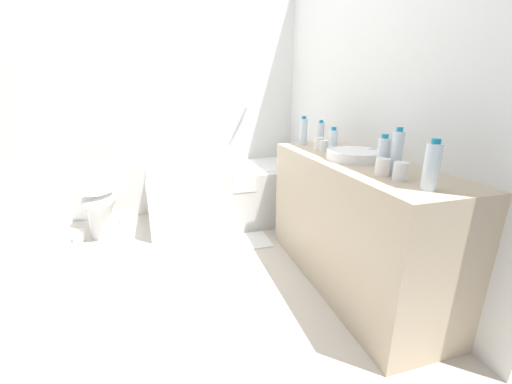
% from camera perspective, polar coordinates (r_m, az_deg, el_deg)
% --- Properties ---
extents(ground_plane, '(3.97, 3.97, 0.00)m').
position_cam_1_polar(ground_plane, '(2.64, -14.64, -13.32)').
color(ground_plane, beige).
extents(wall_back_tiled, '(3.37, 0.10, 2.46)m').
position_cam_1_polar(wall_back_tiled, '(3.61, -17.17, 15.34)').
color(wall_back_tiled, silver).
rests_on(wall_back_tiled, ground_plane).
extents(wall_right_mirror, '(0.10, 2.97, 2.46)m').
position_cam_1_polar(wall_right_mirror, '(2.74, 18.06, 14.70)').
color(wall_right_mirror, silver).
rests_on(wall_right_mirror, ground_plane).
extents(bathtub, '(1.58, 0.79, 1.15)m').
position_cam_1_polar(bathtub, '(3.39, -5.11, -0.00)').
color(bathtub, silver).
rests_on(bathtub, ground_plane).
extents(toilet, '(0.40, 0.51, 0.73)m').
position_cam_1_polar(toilet, '(3.35, -25.86, -0.95)').
color(toilet, white).
rests_on(toilet, ground_plane).
extents(vanity_counter, '(0.53, 1.59, 0.90)m').
position_cam_1_polar(vanity_counter, '(2.32, 16.55, -5.48)').
color(vanity_counter, tan).
rests_on(vanity_counter, ground_plane).
extents(sink_basin, '(0.36, 0.36, 0.06)m').
position_cam_1_polar(sink_basin, '(2.22, 16.95, 6.32)').
color(sink_basin, white).
rests_on(sink_basin, vanity_counter).
extents(sink_faucet, '(0.12, 0.15, 0.07)m').
position_cam_1_polar(sink_faucet, '(2.34, 21.21, 6.45)').
color(sink_faucet, silver).
rests_on(sink_faucet, vanity_counter).
extents(water_bottle_0, '(0.07, 0.07, 0.21)m').
position_cam_1_polar(water_bottle_0, '(1.93, 21.55, 6.27)').
color(water_bottle_0, silver).
rests_on(water_bottle_0, vanity_counter).
extents(water_bottle_1, '(0.06, 0.06, 0.19)m').
position_cam_1_polar(water_bottle_1, '(2.39, 13.46, 8.78)').
color(water_bottle_1, silver).
rests_on(water_bottle_1, vanity_counter).
extents(water_bottle_2, '(0.06, 0.06, 0.25)m').
position_cam_1_polar(water_bottle_2, '(1.89, 23.66, 6.49)').
color(water_bottle_2, silver).
rests_on(water_bottle_2, vanity_counter).
extents(water_bottle_3, '(0.06, 0.06, 0.21)m').
position_cam_1_polar(water_bottle_3, '(2.63, 11.33, 9.97)').
color(water_bottle_3, silver).
rests_on(water_bottle_3, vanity_counter).
extents(water_bottle_4, '(0.07, 0.07, 0.23)m').
position_cam_1_polar(water_bottle_4, '(2.73, 8.35, 10.62)').
color(water_bottle_4, silver).
rests_on(water_bottle_4, vanity_counter).
extents(water_bottle_5, '(0.07, 0.07, 0.24)m').
position_cam_1_polar(water_bottle_5, '(1.65, 28.70, 4.00)').
color(water_bottle_5, silver).
rests_on(water_bottle_5, vanity_counter).
extents(drinking_glass_0, '(0.07, 0.07, 0.09)m').
position_cam_1_polar(drinking_glass_0, '(2.52, 11.08, 8.46)').
color(drinking_glass_0, white).
rests_on(drinking_glass_0, vanity_counter).
extents(drinking_glass_1, '(0.07, 0.07, 0.09)m').
position_cam_1_polar(drinking_glass_1, '(1.78, 24.17, 3.38)').
color(drinking_glass_1, white).
rests_on(drinking_glass_1, vanity_counter).
extents(drinking_glass_2, '(0.08, 0.08, 0.09)m').
position_cam_1_polar(drinking_glass_2, '(1.85, 21.48, 4.17)').
color(drinking_glass_2, white).
rests_on(drinking_glass_2, vanity_counter).
extents(drinking_glass_3, '(0.06, 0.06, 0.08)m').
position_cam_1_polar(drinking_glass_3, '(2.45, 11.87, 8.02)').
color(drinking_glass_3, white).
rests_on(drinking_glass_3, vanity_counter).
extents(bath_mat, '(0.58, 0.32, 0.01)m').
position_cam_1_polar(bath_mat, '(2.96, -3.31, -8.97)').
color(bath_mat, white).
rests_on(bath_mat, ground_plane).
extents(toilet_paper_roll, '(0.11, 0.11, 0.10)m').
position_cam_1_polar(toilet_paper_roll, '(3.39, -29.11, -6.86)').
color(toilet_paper_roll, white).
rests_on(toilet_paper_roll, ground_plane).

